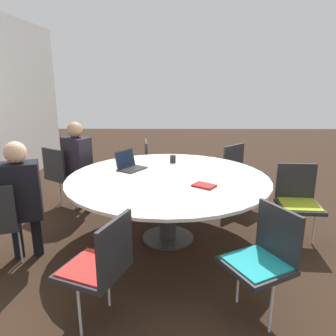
{
  "coord_description": "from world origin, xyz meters",
  "views": [
    {
      "loc": [
        -3.34,
        -0.03,
        1.76
      ],
      "look_at": [
        0.0,
        0.0,
        0.83
      ],
      "focal_mm": 35.0,
      "sensor_mm": 36.0,
      "label": 1
    }
  ],
  "objects": [
    {
      "name": "conference_table",
      "position": [
        0.0,
        0.0,
        0.64
      ],
      "size": [
        2.16,
        2.16,
        0.73
      ],
      "color": "#333333",
      "rests_on": "ground_plane"
    },
    {
      "name": "person_1",
      "position": [
        -0.46,
        1.38,
        0.7
      ],
      "size": [
        0.34,
        0.41,
        1.2
      ],
      "rotation": [
        0.0,
        0.0,
        5.04
      ],
      "color": "black",
      "rests_on": "ground_plane"
    },
    {
      "name": "spiral_notebook",
      "position": [
        -0.31,
        -0.36,
        0.74
      ],
      "size": [
        0.24,
        0.26,
        0.02
      ],
      "color": "maroon",
      "rests_on": "conference_table"
    },
    {
      "name": "chair_4",
      "position": [
        -0.03,
        -1.4,
        0.51
      ],
      "size": [
        0.45,
        0.47,
        0.85
      ],
      "rotation": [
        0.0,
        0.0,
        7.78
      ],
      "color": "#262628",
      "rests_on": "ground_plane"
    },
    {
      "name": "coffee_cup",
      "position": [
        0.61,
        -0.06,
        0.77
      ],
      "size": [
        0.07,
        0.07,
        0.09
      ],
      "color": "black",
      "rests_on": "conference_table"
    },
    {
      "name": "laptop",
      "position": [
        0.31,
        0.45,
        0.78
      ],
      "size": [
        0.38,
        0.37,
        0.21
      ],
      "rotation": [
        0.0,
        0.0,
        -0.6
      ],
      "color": "#232326",
      "rests_on": "conference_table"
    },
    {
      "name": "chair_0",
      "position": [
        0.9,
        1.44,
        0.51
      ],
      "size": [
        0.59,
        0.6,
        0.85
      ],
      "rotation": [
        0.0,
        0.0,
        4.11
      ],
      "color": "#262628",
      "rests_on": "ground_plane"
    },
    {
      "name": "chair_5",
      "position": [
        0.99,
        -0.99,
        0.51
      ],
      "size": [
        0.61,
        0.61,
        0.85
      ],
      "rotation": [
        0.0,
        0.0,
        8.59
      ],
      "color": "#262628",
      "rests_on": "ground_plane"
    },
    {
      "name": "chair_2",
      "position": [
        -1.32,
        0.46,
        0.51
      ],
      "size": [
        0.57,
        0.55,
        0.85
      ],
      "rotation": [
        0.0,
        0.0,
        5.9
      ],
      "color": "#262628",
      "rests_on": "ground_plane"
    },
    {
      "name": "chair_3",
      "position": [
        -1.2,
        -0.71,
        0.51
      ],
      "size": [
        0.59,
        0.58,
        0.85
      ],
      "rotation": [
        0.0,
        0.0,
        6.77
      ],
      "color": "#262628",
      "rests_on": "ground_plane"
    },
    {
      "name": "person_0",
      "position": [
        0.83,
        1.2,
        0.7
      ],
      "size": [
        0.38,
        0.42,
        1.2
      ],
      "rotation": [
        0.0,
        0.0,
        4.11
      ],
      "color": "#231E28",
      "rests_on": "ground_plane"
    },
    {
      "name": "ground_plane",
      "position": [
        0.0,
        0.0,
        0.0
      ],
      "size": [
        16.0,
        16.0,
        0.0
      ],
      "primitive_type": "plane",
      "color": "black"
    },
    {
      "name": "chair_6",
      "position": [
        1.38,
        0.21,
        0.51
      ],
      "size": [
        0.48,
        0.46,
        0.85
      ],
      "rotation": [
        0.0,
        0.0,
        9.53
      ],
      "color": "#262628",
      "rests_on": "ground_plane"
    }
  ]
}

